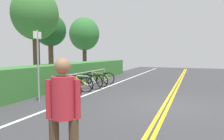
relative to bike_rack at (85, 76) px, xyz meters
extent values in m
cube|color=#353538|center=(-1.71, -4.12, -0.66)|extent=(39.16, 11.69, 0.05)
cube|color=gold|center=(-1.71, -4.20, -0.63)|extent=(35.24, 0.10, 0.00)
cube|color=gold|center=(-1.71, -4.04, -0.63)|extent=(35.24, 0.10, 0.00)
cube|color=white|center=(-1.71, -0.74, -0.63)|extent=(35.24, 0.12, 0.00)
cylinder|color=#9EA0A5|center=(-2.30, 0.00, -0.22)|extent=(0.05, 0.05, 0.83)
cylinder|color=#9EA0A5|center=(-0.77, 0.00, -0.22)|extent=(0.05, 0.05, 0.83)
cylinder|color=#9EA0A5|center=(0.77, 0.00, -0.22)|extent=(0.05, 0.05, 0.83)
cylinder|color=#9EA0A5|center=(2.30, 0.00, -0.22)|extent=(0.05, 0.05, 0.83)
cylinder|color=#9EA0A5|center=(0.00, 0.00, 0.20)|extent=(4.61, 0.04, 0.04)
torus|color=black|center=(-1.67, 0.40, -0.29)|extent=(0.25, 0.74, 0.75)
torus|color=black|center=(-1.96, -0.65, -0.29)|extent=(0.25, 0.74, 0.75)
cylinder|color=#198C38|center=(-1.78, 0.00, -0.20)|extent=(0.20, 0.61, 0.51)
cylinder|color=#198C38|center=(-1.80, -0.06, 0.02)|extent=(0.23, 0.73, 0.07)
cylinder|color=#198C38|center=(-1.88, -0.35, -0.22)|extent=(0.08, 0.18, 0.46)
cylinder|color=#198C38|center=(-1.91, -0.47, -0.36)|extent=(0.14, 0.39, 0.19)
cylinder|color=#198C38|center=(-1.93, -0.54, -0.14)|extent=(0.10, 0.27, 0.32)
cylinder|color=#198C38|center=(-1.69, 0.35, -0.12)|extent=(0.07, 0.15, 0.34)
cube|color=black|center=(-1.89, -0.42, 0.04)|extent=(0.13, 0.21, 0.05)
cylinder|color=#198C38|center=(-1.70, 0.29, 0.09)|extent=(0.45, 0.15, 0.03)
torus|color=black|center=(-0.97, 0.55, -0.30)|extent=(0.25, 0.71, 0.72)
torus|color=black|center=(-0.69, -0.42, -0.30)|extent=(0.25, 0.71, 0.72)
cylinder|color=orange|center=(-0.86, 0.18, -0.22)|extent=(0.19, 0.57, 0.49)
cylinder|color=orange|center=(-0.84, 0.12, 0.00)|extent=(0.22, 0.67, 0.07)
cylinder|color=orange|center=(-0.77, -0.15, -0.23)|extent=(0.08, 0.17, 0.44)
cylinder|color=orange|center=(-0.74, -0.25, -0.38)|extent=(0.14, 0.36, 0.18)
cylinder|color=orange|center=(-0.72, -0.32, -0.16)|extent=(0.10, 0.25, 0.30)
cylinder|color=orange|center=(-0.95, 0.50, -0.14)|extent=(0.07, 0.14, 0.33)
cube|color=black|center=(-0.75, -0.21, 0.01)|extent=(0.13, 0.21, 0.05)
cylinder|color=orange|center=(-0.94, 0.45, 0.06)|extent=(0.45, 0.15, 0.03)
torus|color=black|center=(-0.18, 0.55, -0.29)|extent=(0.26, 0.74, 0.75)
torus|color=black|center=(0.11, -0.51, -0.29)|extent=(0.26, 0.74, 0.75)
cylinder|color=white|center=(-0.07, 0.15, -0.20)|extent=(0.21, 0.61, 0.51)
cylinder|color=white|center=(-0.05, 0.08, 0.03)|extent=(0.24, 0.73, 0.07)
cylinder|color=white|center=(0.03, -0.21, -0.22)|extent=(0.08, 0.18, 0.46)
cylinder|color=white|center=(0.06, -0.33, -0.36)|extent=(0.14, 0.39, 0.19)
cylinder|color=white|center=(0.08, -0.40, -0.14)|extent=(0.11, 0.27, 0.32)
cylinder|color=white|center=(-0.17, 0.49, -0.12)|extent=(0.07, 0.15, 0.34)
cube|color=black|center=(0.05, -0.28, 0.04)|extent=(0.13, 0.21, 0.05)
cylinder|color=white|center=(-0.16, 0.44, 0.09)|extent=(0.45, 0.15, 0.03)
torus|color=black|center=(0.95, 0.49, -0.31)|extent=(0.07, 0.70, 0.70)
torus|color=black|center=(0.92, -0.50, -0.31)|extent=(0.07, 0.70, 0.70)
cylinder|color=black|center=(0.94, 0.12, -0.23)|extent=(0.05, 0.56, 0.48)
cylinder|color=black|center=(0.94, 0.05, -0.02)|extent=(0.05, 0.67, 0.07)
cylinder|color=black|center=(0.93, -0.22, -0.25)|extent=(0.04, 0.16, 0.43)
cylinder|color=black|center=(0.93, -0.32, -0.38)|extent=(0.05, 0.36, 0.18)
cylinder|color=black|center=(0.92, -0.39, -0.17)|extent=(0.04, 0.25, 0.30)
cylinder|color=black|center=(0.95, 0.44, -0.16)|extent=(0.04, 0.13, 0.32)
cube|color=black|center=(0.93, -0.28, -0.01)|extent=(0.09, 0.20, 0.05)
cylinder|color=black|center=(0.94, 0.39, 0.05)|extent=(0.46, 0.04, 0.03)
torus|color=black|center=(1.80, 0.62, -0.30)|extent=(0.13, 0.71, 0.71)
torus|color=black|center=(1.91, -0.44, -0.30)|extent=(0.13, 0.71, 0.71)
cylinder|color=yellow|center=(1.84, 0.22, -0.22)|extent=(0.10, 0.61, 0.49)
cylinder|color=yellow|center=(1.85, 0.16, -0.01)|extent=(0.12, 0.73, 0.07)
cylinder|color=yellow|center=(1.88, -0.14, -0.24)|extent=(0.06, 0.18, 0.44)
cylinder|color=yellow|center=(1.89, -0.25, -0.38)|extent=(0.08, 0.39, 0.18)
cylinder|color=yellow|center=(1.90, -0.32, -0.17)|extent=(0.07, 0.27, 0.30)
cylinder|color=yellow|center=(1.80, 0.57, -0.15)|extent=(0.05, 0.14, 0.32)
cube|color=black|center=(1.89, -0.21, 0.00)|extent=(0.10, 0.21, 0.05)
cylinder|color=yellow|center=(1.81, 0.52, 0.06)|extent=(0.46, 0.08, 0.03)
cylinder|color=#B22633|center=(-6.30, -3.26, 0.50)|extent=(0.32, 0.32, 0.59)
sphere|color=#8C6647|center=(-6.30, -3.26, 0.94)|extent=(0.23, 0.23, 0.23)
cylinder|color=#B22633|center=(-6.37, -3.07, 0.48)|extent=(0.09, 0.09, 0.55)
cylinder|color=#B22633|center=(-6.23, -3.45, 0.48)|extent=(0.09, 0.09, 0.55)
cylinder|color=gray|center=(-3.08, 0.11, 0.65)|extent=(0.06, 0.06, 2.57)
cube|color=white|center=(-3.08, 0.11, 1.76)|extent=(0.36, 0.03, 0.24)
cube|color=#387533|center=(1.50, 1.60, -0.03)|extent=(13.61, 1.39, 1.20)
cylinder|color=#473323|center=(-0.55, 2.50, 0.65)|extent=(0.34, 0.34, 2.57)
ellipsoid|color=#387533|center=(-0.55, 2.50, 3.10)|extent=(2.31, 2.31, 2.58)
cylinder|color=brown|center=(2.02, 3.68, 0.54)|extent=(0.32, 0.32, 2.34)
ellipsoid|color=#1C4C21|center=(2.02, 3.68, 2.63)|extent=(2.00, 2.00, 2.05)
cylinder|color=#473323|center=(6.54, 3.77, 0.46)|extent=(0.34, 0.34, 2.19)
ellipsoid|color=#2D6B30|center=(6.54, 3.77, 2.81)|extent=(2.55, 2.55, 2.78)
camera|label=1|loc=(-8.60, -4.94, 1.11)|focal=32.25mm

